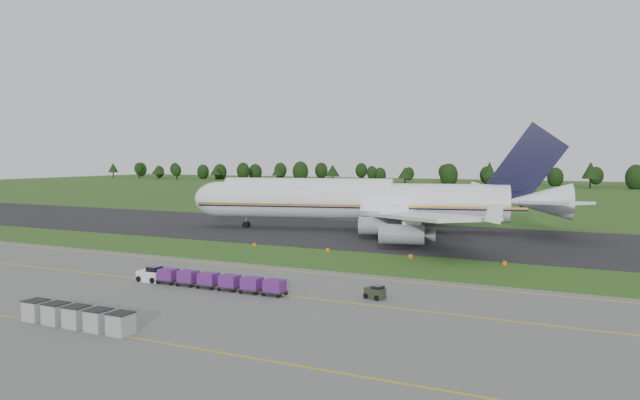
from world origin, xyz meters
The scene contains 10 objects.
ground centered at (0.00, 0.00, 0.00)m, with size 600.00×600.00×0.00m, color #294E17.
apron centered at (0.00, -34.00, 0.03)m, with size 300.00×52.00×0.06m, color #60605C.
taxiway centered at (0.00, 28.00, 0.04)m, with size 300.00×40.00×0.08m, color black.
apron_markings centered at (0.00, -26.98, 0.06)m, with size 300.00×30.20×0.01m.
tree_line centered at (-7.83, 220.54, 6.00)m, with size 525.93×20.76×11.91m.
aircraft centered at (-7.45, 32.57, 5.74)m, with size 71.61×67.62×20.10m.
baggage_train centered at (-2.89, -22.59, 0.94)m, with size 18.64×1.69×1.63m.
utility_cart centered at (15.11, -19.38, 0.58)m, with size 2.18×1.66×1.06m.
uld_row centered at (-3.10, -39.74, 0.94)m, with size 11.37×1.77×1.75m.
edge_markers centered at (4.31, 5.55, 0.27)m, with size 38.35×0.30×0.60m.
Camera 1 is at (37.10, -75.89, 14.09)m, focal length 35.00 mm.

